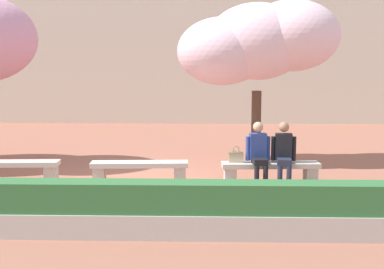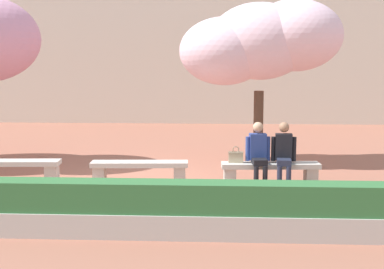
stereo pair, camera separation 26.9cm
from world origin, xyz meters
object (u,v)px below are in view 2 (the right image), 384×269
stone_bench_center (270,170)px  handbag (236,156)px  cherry_tree_main (261,43)px  stone_bench_near_west (140,168)px  person_seated_left (258,151)px  stone_bench_west_end (12,167)px  person_seated_right (284,152)px

stone_bench_center → handbag: size_ratio=6.00×
stone_bench_center → cherry_tree_main: cherry_tree_main is taller
stone_bench_center → handbag: (-0.71, 0.01, 0.27)m
stone_bench_near_west → stone_bench_center: bearing=0.0°
person_seated_left → cherry_tree_main: 3.32m
stone_bench_near_west → cherry_tree_main: bearing=41.6°
stone_bench_west_end → person_seated_left: size_ratio=1.58×
handbag → cherry_tree_main: bearing=74.5°
stone_bench_center → person_seated_left: (-0.26, -0.05, 0.39)m
stone_bench_west_end → person_seated_left: (5.17, -0.05, 0.39)m
stone_bench_west_end → person_seated_right: size_ratio=1.58×
stone_bench_center → person_seated_right: bearing=-11.7°
stone_bench_west_end → handbag: size_ratio=6.00×
stone_bench_west_end → person_seated_left: person_seated_left is taller
stone_bench_west_end → cherry_tree_main: bearing=23.7°
stone_bench_near_west → person_seated_right: size_ratio=1.58×
cherry_tree_main → stone_bench_center: bearing=-88.5°
stone_bench_west_end → stone_bench_near_west: bearing=0.0°
stone_bench_near_west → person_seated_left: person_seated_left is taller
person_seated_left → person_seated_right: same height
stone_bench_near_west → person_seated_right: bearing=-1.0°
stone_bench_near_west → person_seated_right: person_seated_right is taller
person_seated_right → cherry_tree_main: (-0.32, 2.41, 2.28)m
person_seated_left → person_seated_right: 0.51m
stone_bench_near_west → handbag: 2.02m
stone_bench_west_end → person_seated_left: 5.18m
person_seated_left → handbag: person_seated_left is taller
stone_bench_west_end → person_seated_right: person_seated_right is taller
person_seated_right → handbag: 0.98m
person_seated_left → cherry_tree_main: size_ratio=0.32×
stone_bench_near_west → cherry_tree_main: cherry_tree_main is taller
stone_bench_center → person_seated_right: person_seated_right is taller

